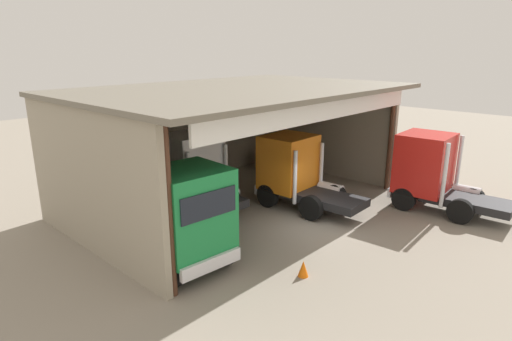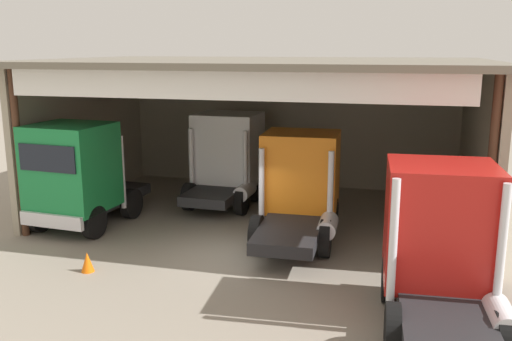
# 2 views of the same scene
# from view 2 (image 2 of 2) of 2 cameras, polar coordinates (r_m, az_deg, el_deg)

# --- Properties ---
(ground_plane) EXTENTS (80.00, 80.00, 0.00)m
(ground_plane) POSITION_cam_2_polar(r_m,az_deg,el_deg) (16.78, -2.79, -8.70)
(ground_plane) COLOR gray
(ground_plane) RESTS_ON ground
(workshop_shed) EXTENTS (15.20, 10.30, 5.65)m
(workshop_shed) POSITION_cam_2_polar(r_m,az_deg,el_deg) (21.04, 1.52, 6.62)
(workshop_shed) COLOR #9E937F
(workshop_shed) RESTS_ON ground
(truck_green_center_bay) EXTENTS (2.70, 4.91, 3.62)m
(truck_green_center_bay) POSITION_cam_2_polar(r_m,az_deg,el_deg) (19.67, -17.82, -0.37)
(truck_green_center_bay) COLOR #197F3D
(truck_green_center_bay) RESTS_ON ground
(truck_white_yard_outside) EXTENTS (2.62, 4.18, 3.55)m
(truck_white_yard_outside) POSITION_cam_2_polar(r_m,az_deg,el_deg) (21.81, -2.98, 1.34)
(truck_white_yard_outside) COLOR white
(truck_white_yard_outside) RESTS_ON ground
(truck_orange_center_left_bay) EXTENTS (2.64, 5.16, 3.38)m
(truck_orange_center_left_bay) POSITION_cam_2_polar(r_m,az_deg,el_deg) (18.00, 4.50, -1.46)
(truck_orange_center_left_bay) COLOR orange
(truck_orange_center_left_bay) RESTS_ON ground
(truck_red_right_bay) EXTENTS (2.71, 5.24, 3.54)m
(truck_red_right_bay) POSITION_cam_2_polar(r_m,az_deg,el_deg) (13.07, 18.39, -7.11)
(truck_red_right_bay) COLOR red
(truck_red_right_bay) RESTS_ON ground
(oil_drum) EXTENTS (0.58, 0.58, 0.95)m
(oil_drum) POSITION_cam_2_polar(r_m,az_deg,el_deg) (24.98, -5.53, -0.50)
(oil_drum) COLOR #194CB2
(oil_drum) RESTS_ON ground
(tool_cart) EXTENTS (0.90, 0.60, 1.00)m
(tool_cart) POSITION_cam_2_polar(r_m,az_deg,el_deg) (23.36, 16.18, -1.79)
(tool_cart) COLOR black
(tool_cart) RESTS_ON ground
(traffic_cone) EXTENTS (0.36, 0.36, 0.56)m
(traffic_cone) POSITION_cam_2_polar(r_m,az_deg,el_deg) (16.24, -16.84, -8.93)
(traffic_cone) COLOR orange
(traffic_cone) RESTS_ON ground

